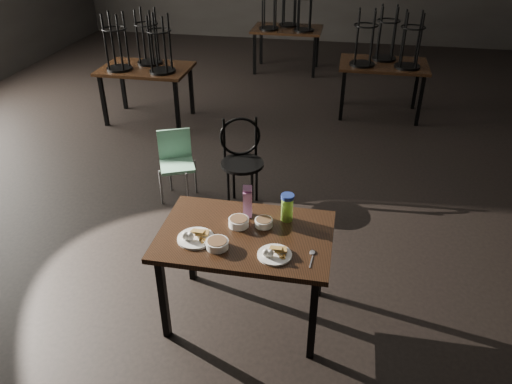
% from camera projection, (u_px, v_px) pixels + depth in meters
% --- Properties ---
extents(main_table, '(1.20, 0.80, 0.75)m').
position_uv_depth(main_table, '(245.00, 243.00, 3.49)').
color(main_table, black).
rests_on(main_table, ground).
extents(plate_left, '(0.25, 0.25, 0.08)m').
position_uv_depth(plate_left, '(195.00, 237.00, 3.38)').
color(plate_left, white).
rests_on(plate_left, main_table).
extents(plate_right, '(0.23, 0.23, 0.07)m').
position_uv_depth(plate_right, '(274.00, 253.00, 3.22)').
color(plate_right, white).
rests_on(plate_right, main_table).
extents(bowl_near, '(0.14, 0.14, 0.06)m').
position_uv_depth(bowl_near, '(239.00, 222.00, 3.51)').
color(bowl_near, white).
rests_on(bowl_near, main_table).
extents(bowl_far, '(0.13, 0.13, 0.05)m').
position_uv_depth(bowl_far, '(264.00, 222.00, 3.52)').
color(bowl_far, white).
rests_on(bowl_far, main_table).
extents(bowl_big, '(0.15, 0.15, 0.05)m').
position_uv_depth(bowl_big, '(217.00, 244.00, 3.30)').
color(bowl_big, white).
rests_on(bowl_big, main_table).
extents(juice_carton, '(0.07, 0.07, 0.26)m').
position_uv_depth(juice_carton, '(248.00, 202.00, 3.58)').
color(juice_carton, '#981B83').
rests_on(juice_carton, main_table).
extents(water_bottle, '(0.11, 0.11, 0.21)m').
position_uv_depth(water_bottle, '(287.00, 207.00, 3.54)').
color(water_bottle, '#9CE342').
rests_on(water_bottle, main_table).
extents(spoon, '(0.04, 0.19, 0.01)m').
position_uv_depth(spoon, '(312.00, 254.00, 3.25)').
color(spoon, silver).
rests_on(spoon, main_table).
extents(bentwood_chair, '(0.47, 0.46, 0.90)m').
position_uv_depth(bentwood_chair, '(241.00, 156.00, 4.95)').
color(bentwood_chair, black).
rests_on(bentwood_chair, ground).
extents(school_chair, '(0.44, 0.44, 0.72)m').
position_uv_depth(school_chair, '(176.00, 159.00, 5.10)').
color(school_chair, '#6FAC8A').
rests_on(school_chair, ground).
extents(bg_table_left, '(1.20, 0.80, 1.48)m').
position_uv_depth(bg_table_left, '(145.00, 66.00, 6.70)').
color(bg_table_left, black).
rests_on(bg_table_left, ground).
extents(bg_table_right, '(1.20, 0.80, 1.48)m').
position_uv_depth(bg_table_right, '(384.00, 61.00, 6.87)').
color(bg_table_right, black).
rests_on(bg_table_right, ground).
extents(bg_table_far, '(1.20, 0.80, 1.48)m').
position_uv_depth(bg_table_far, '(287.00, 27.00, 8.66)').
color(bg_table_far, black).
rests_on(bg_table_far, ground).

